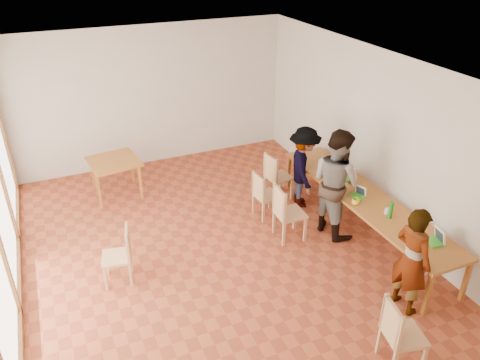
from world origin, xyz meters
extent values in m
plane|color=#9F4526|center=(0.00, 0.00, 0.00)|extent=(8.00, 8.00, 0.00)
cube|color=beige|center=(0.00, 4.00, 1.50)|extent=(6.00, 0.10, 3.00)
cube|color=beige|center=(3.00, 0.00, 1.50)|extent=(0.10, 8.00, 3.00)
cube|color=white|center=(0.00, 0.00, 3.02)|extent=(6.00, 8.00, 0.04)
cube|color=#A35F24|center=(2.50, -0.24, 0.72)|extent=(0.80, 4.00, 0.05)
cube|color=#A35F24|center=(2.16, -2.18, 0.35)|extent=(0.06, 0.06, 0.70)
cube|color=#A35F24|center=(2.16, 1.70, 0.35)|extent=(0.06, 0.06, 0.70)
cube|color=#A35F24|center=(2.84, -2.18, 0.35)|extent=(0.06, 0.06, 0.70)
cube|color=#A35F24|center=(2.84, 1.70, 0.35)|extent=(0.06, 0.06, 0.70)
cube|color=#A35F24|center=(-1.08, 2.79, 0.72)|extent=(0.90, 0.90, 0.05)
cube|color=#A35F24|center=(-1.47, 2.40, 0.35)|extent=(0.05, 0.05, 0.70)
cube|color=#A35F24|center=(-1.47, 3.18, 0.35)|extent=(0.05, 0.05, 0.70)
cube|color=#A35F24|center=(-0.69, 2.40, 0.35)|extent=(0.05, 0.05, 0.70)
cube|color=#A35F24|center=(-0.69, 3.18, 0.35)|extent=(0.05, 0.05, 0.70)
cube|color=tan|center=(1.30, -2.70, 0.45)|extent=(0.53, 0.53, 0.04)
cube|color=tan|center=(1.11, -2.66, 0.71)|extent=(0.14, 0.44, 0.46)
cube|color=tan|center=(1.34, 0.15, 0.47)|extent=(0.48, 0.48, 0.04)
cube|color=tan|center=(1.13, 0.16, 0.73)|extent=(0.07, 0.46, 0.48)
cube|color=tan|center=(1.29, 0.93, 0.42)|extent=(0.44, 0.44, 0.04)
cube|color=tan|center=(1.11, 0.92, 0.65)|extent=(0.08, 0.41, 0.43)
cube|color=tan|center=(1.79, 1.43, 0.45)|extent=(0.49, 0.49, 0.04)
cube|color=tan|center=(1.59, 1.40, 0.70)|extent=(0.10, 0.44, 0.46)
cube|color=tan|center=(-1.54, 0.18, 0.43)|extent=(0.49, 0.49, 0.04)
cube|color=tan|center=(-1.36, 0.14, 0.66)|extent=(0.12, 0.42, 0.44)
imported|color=gray|center=(2.00, -1.94, 0.80)|extent=(0.44, 0.62, 1.60)
imported|color=gray|center=(2.13, 0.06, 0.94)|extent=(0.83, 1.01, 1.89)
imported|color=gray|center=(2.08, 1.02, 0.78)|extent=(0.91, 1.15, 1.57)
cube|color=green|center=(2.61, -1.69, 0.76)|extent=(0.23, 0.29, 0.03)
cube|color=white|center=(2.70, -1.71, 0.86)|extent=(0.12, 0.25, 0.22)
cube|color=green|center=(2.39, -0.21, 0.76)|extent=(0.23, 0.26, 0.02)
cube|color=white|center=(2.46, -0.18, 0.84)|extent=(0.13, 0.21, 0.18)
cube|color=green|center=(2.62, 0.41, 0.76)|extent=(0.19, 0.26, 0.03)
cube|color=white|center=(2.71, 0.40, 0.86)|extent=(0.09, 0.24, 0.21)
imported|color=gold|center=(2.21, -0.40, 0.80)|extent=(0.16, 0.16, 0.10)
cylinder|color=#19711B|center=(2.46, -0.94, 0.89)|extent=(0.07, 0.07, 0.28)
cylinder|color=silver|center=(2.49, -0.82, 0.80)|extent=(0.07, 0.07, 0.09)
cylinder|color=white|center=(2.22, -1.76, 0.78)|extent=(0.08, 0.08, 0.06)
cube|color=#F53D93|center=(2.51, -1.68, 0.76)|extent=(0.05, 0.10, 0.01)
cube|color=black|center=(2.25, 0.32, 0.80)|extent=(0.16, 0.26, 0.09)
camera|label=1|loc=(-2.05, -5.58, 4.68)|focal=35.00mm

